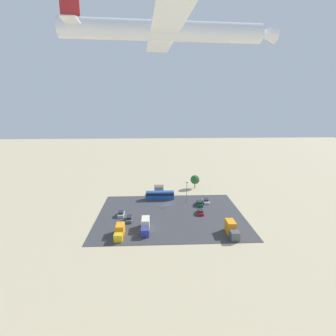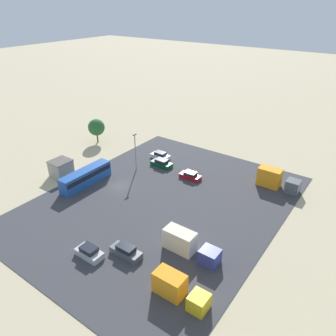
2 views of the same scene
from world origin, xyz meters
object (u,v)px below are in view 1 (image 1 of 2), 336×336
object	(u,v)px
bus	(160,195)
parked_truck_0	(120,231)
parked_car_1	(199,203)
parked_car_4	(121,214)
airplane	(170,31)
parked_car_2	(200,212)
parked_car_3	(206,201)
parked_car_0	(129,219)
parked_truck_1	(145,226)
parked_truck_2	(232,229)
shed_building	(159,190)

from	to	relation	value
bus	parked_truck_0	world-z (taller)	bus
parked_car_1	parked_car_4	size ratio (longest dim) A/B	1.14
parked_truck_0	airplane	xyz separation A→B (m)	(-13.61, 13.67, 49.13)
parked_car_2	parked_car_3	world-z (taller)	parked_car_3
parked_car_1	parked_car_4	distance (m)	29.26
bus	parked_car_1	distance (m)	16.39
parked_car_0	parked_car_2	world-z (taller)	parked_car_0
bus	parked_car_0	world-z (taller)	bus
parked_truck_0	parked_truck_1	world-z (taller)	parked_truck_1
parked_truck_1	parked_truck_2	xyz separation A→B (m)	(-24.99, 3.78, 0.19)
bus	parked_car_4	xyz separation A→B (m)	(13.42, 15.59, -1.00)
parked_car_2	parked_car_4	xyz separation A→B (m)	(27.08, 0.39, 0.07)
parked_car_3	parked_car_4	distance (m)	32.88
parked_car_1	parked_truck_1	bearing A→B (deg)	44.54
airplane	parked_car_3	bearing A→B (deg)	153.33
parked_car_3	airplane	xyz separation A→B (m)	(16.02, 38.51, 49.86)
shed_building	parked_car_0	size ratio (longest dim) A/B	0.85
bus	parked_car_3	size ratio (longest dim) A/B	2.53
parked_car_0	airplane	xyz separation A→B (m)	(-11.83, 23.64, 49.81)
parked_car_0	parked_car_3	world-z (taller)	parked_car_0
parked_truck_0	parked_truck_1	size ratio (longest dim) A/B	0.84
parked_car_3	airplane	distance (m)	65.01
shed_building	bus	size ratio (longest dim) A/B	0.36
shed_building	bus	world-z (taller)	shed_building
parked_car_1	parked_car_4	xyz separation A→B (m)	(28.06, 8.30, 0.02)
parked_car_1	parked_car_0	bearing A→B (deg)	26.32
parked_car_2	airplane	size ratio (longest dim) A/B	0.10
parked_car_4	parked_truck_0	bearing A→B (deg)	-84.26
parked_car_0	parked_truck_2	bearing A→B (deg)	160.85
shed_building	parked_car_2	distance (m)	26.25
parked_car_4	parked_car_2	bearing A→B (deg)	0.83
airplane	parked_car_4	bearing A→B (deg)	-155.58
parked_car_2	parked_car_4	world-z (taller)	parked_car_4
parked_truck_2	airplane	size ratio (longest dim) A/B	0.18
bus	parked_truck_2	size ratio (longest dim) A/B	1.41
bus	parked_car_1	bearing A→B (deg)	63.53
shed_building	airplane	bearing A→B (deg)	92.20
parked_truck_0	bus	bearing A→B (deg)	-112.12
parked_car_0	parked_car_3	size ratio (longest dim) A/B	1.08
parked_truck_0	parked_car_1	bearing A→B (deg)	-140.11
parked_car_3	parked_truck_2	distance (m)	25.60
parked_car_1	parked_car_2	distance (m)	7.97
parked_car_1	shed_building	bearing A→B (deg)	-43.64
bus	parked_truck_2	world-z (taller)	parked_truck_2
bus	parked_car_0	size ratio (longest dim) A/B	2.35
shed_building	parked_truck_0	xyz separation A→B (m)	(11.68, 36.57, -0.20)
bus	parked_car_0	distance (m)	22.14
parked_car_2	airplane	bearing A→B (deg)	66.72
shed_building	airplane	xyz separation A→B (m)	(-1.93, 50.23, 48.93)
parked_truck_1	airplane	world-z (taller)	airplane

